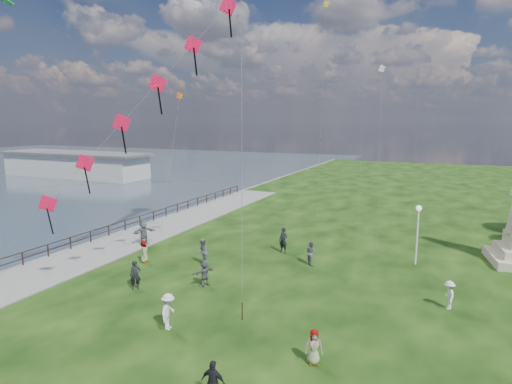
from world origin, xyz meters
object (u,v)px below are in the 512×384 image
at_px(person_3, 213,382).
at_px(person_5, 144,234).
at_px(lamppost, 418,222).
at_px(person_0, 135,275).
at_px(person_7, 311,253).
at_px(person_6, 283,240).
at_px(pier_pavilion, 75,164).
at_px(person_8, 449,295).
at_px(person_1, 202,252).
at_px(person_2, 168,312).
at_px(person_11, 204,273).
at_px(person_10, 144,251).
at_px(person_4, 314,347).

relative_size(person_3, person_5, 0.82).
xyz_separation_m(lamppost, person_0, (-14.48, -11.23, -2.09)).
distance_m(lamppost, person_7, 7.42).
xyz_separation_m(person_6, person_7, (2.64, -1.66, -0.13)).
distance_m(person_0, person_7, 11.54).
xyz_separation_m(pier_pavilion, person_6, (50.53, -28.04, -0.89)).
bearing_deg(person_8, person_1, -106.68).
relative_size(lamppost, person_2, 2.36).
bearing_deg(person_3, person_5, -45.99).
bearing_deg(person_8, person_11, -93.45).
height_order(person_6, person_8, person_6).
bearing_deg(person_11, person_10, -86.72).
bearing_deg(person_5, person_6, -44.83).
height_order(pier_pavilion, person_6, pier_pavilion).
relative_size(lamppost, person_0, 2.40).
relative_size(person_5, person_8, 1.27).
bearing_deg(person_5, lamppost, -47.94).
relative_size(pier_pavilion, person_6, 15.87).
bearing_deg(person_10, person_7, -96.04).
distance_m(person_1, person_3, 14.53).
xyz_separation_m(person_4, person_7, (-3.61, 11.55, 0.09)).
distance_m(pier_pavilion, person_6, 57.80).
height_order(person_2, person_7, person_2).
height_order(person_8, person_11, person_11).
height_order(lamppost, person_10, lamppost).
bearing_deg(person_3, person_1, -58.54).
bearing_deg(person_0, person_1, 34.04).
bearing_deg(person_10, person_0, -175.35).
bearing_deg(person_0, lamppost, -4.14).
bearing_deg(person_0, person_3, -79.25).
bearing_deg(lamppost, person_2, -124.49).
relative_size(pier_pavilion, person_11, 18.88).
bearing_deg(person_1, person_7, 79.53).
height_order(person_4, person_7, person_7).
height_order(person_10, person_11, person_11).
height_order(pier_pavilion, person_8, pier_pavilion).
relative_size(person_3, person_7, 0.97).
bearing_deg(person_2, person_1, 8.46).
bearing_deg(person_11, person_5, -99.72).
relative_size(person_1, person_4, 1.24).
xyz_separation_m(lamppost, person_4, (-2.87, -14.46, -2.22)).
height_order(person_0, person_4, person_0).
bearing_deg(person_0, person_11, -10.32).
relative_size(person_2, person_8, 1.14).
bearing_deg(person_1, person_4, 15.41).
xyz_separation_m(person_0, person_1, (1.31, 5.24, 0.05)).
height_order(lamppost, person_5, lamppost).
distance_m(person_0, person_5, 8.89).
bearing_deg(person_8, person_0, -88.69).
distance_m(person_5, person_11, 9.98).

